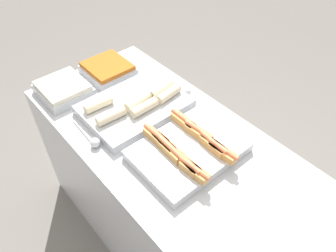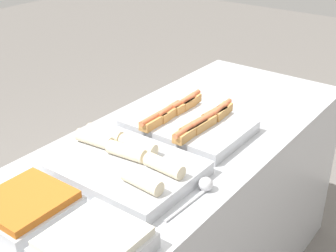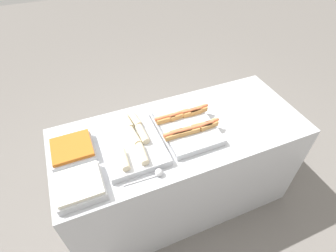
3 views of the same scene
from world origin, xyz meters
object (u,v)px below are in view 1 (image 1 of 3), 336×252
tray_hotdogs (188,150)px  tray_wraps (135,106)px  tray_side_front (63,89)px  tray_side_back (108,70)px  serving_spoon_near (93,141)px  serving_spoon_far (185,91)px

tray_hotdogs → tray_wraps: bearing=179.7°
tray_side_front → tray_side_back: (0.00, 0.29, 0.00)m
tray_side_back → serving_spoon_near: bearing=-40.2°
serving_spoon_far → tray_hotdogs: bearing=-40.9°
serving_spoon_near → serving_spoon_far: (-0.00, 0.58, 0.00)m
tray_hotdogs → tray_side_back: size_ratio=1.80×
tray_side_back → serving_spoon_near: size_ratio=1.09×
tray_side_back → serving_spoon_far: (0.43, 0.22, -0.01)m
tray_hotdogs → tray_side_front: size_ratio=1.80×
tray_side_front → tray_side_back: same height
tray_hotdogs → tray_side_back: (-0.76, 0.07, -0.00)m
tray_wraps → tray_side_front: (-0.36, -0.22, 0.00)m
tray_wraps → tray_side_back: size_ratio=1.94×
tray_wraps → tray_hotdogs: bearing=-0.3°
serving_spoon_far → tray_wraps: bearing=-102.0°
tray_hotdogs → tray_side_back: bearing=174.5°
tray_side_front → tray_side_back: size_ratio=1.00×
tray_side_front → serving_spoon_near: size_ratio=1.09×
tray_hotdogs → serving_spoon_near: bearing=-139.4°
tray_side_front → tray_side_back: 0.29m
serving_spoon_near → tray_hotdogs: bearing=40.6°
tray_side_front → serving_spoon_near: (0.43, -0.07, -0.01)m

